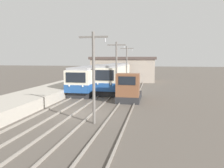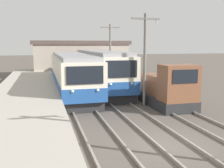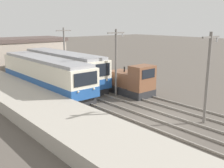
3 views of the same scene
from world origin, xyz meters
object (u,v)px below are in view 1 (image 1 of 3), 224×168
(commuter_train_center, at_px, (115,78))
(catenary_mast_near, at_px, (94,74))
(commuter_train_left, at_px, (94,79))
(catenary_mast_far, at_px, (127,65))
(catenary_mast_mid, at_px, (117,68))
(shunting_locomotive, at_px, (129,89))

(commuter_train_center, bearing_deg, catenary_mast_near, -84.83)
(commuter_train_left, xyz_separation_m, catenary_mast_far, (4.31, 3.17, 1.85))
(commuter_train_center, distance_m, catenary_mast_mid, 7.70)
(commuter_train_left, relative_size, catenary_mast_far, 2.36)
(commuter_train_left, bearing_deg, shunting_locomotive, -49.53)
(commuter_train_center, xyz_separation_m, catenary_mast_far, (1.51, 1.99, 1.76))
(catenary_mast_near, xyz_separation_m, catenary_mast_mid, (0.00, 9.34, 0.00))
(commuter_train_center, xyz_separation_m, catenary_mast_mid, (1.51, -7.35, 1.76))
(commuter_train_left, height_order, commuter_train_center, commuter_train_center)
(commuter_train_left, xyz_separation_m, catenary_mast_mid, (4.31, -6.17, 1.85))
(commuter_train_center, bearing_deg, shunting_locomotive, -69.38)
(catenary_mast_near, bearing_deg, commuter_train_center, 95.17)
(catenary_mast_far, bearing_deg, commuter_train_center, -127.14)
(shunting_locomotive, distance_m, catenary_mast_near, 9.12)
(commuter_train_center, xyz_separation_m, shunting_locomotive, (3.00, -7.97, -0.50))
(shunting_locomotive, relative_size, catenary_mast_mid, 0.77)
(shunting_locomotive, distance_m, catenary_mast_mid, 2.78)
(catenary_mast_far, bearing_deg, commuter_train_left, -143.70)
(commuter_train_center, xyz_separation_m, catenary_mast_near, (1.51, -16.68, 1.76))
(shunting_locomotive, height_order, catenary_mast_mid, catenary_mast_mid)
(commuter_train_center, height_order, catenary_mast_near, catenary_mast_near)
(commuter_train_left, bearing_deg, catenary_mast_mid, -55.08)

